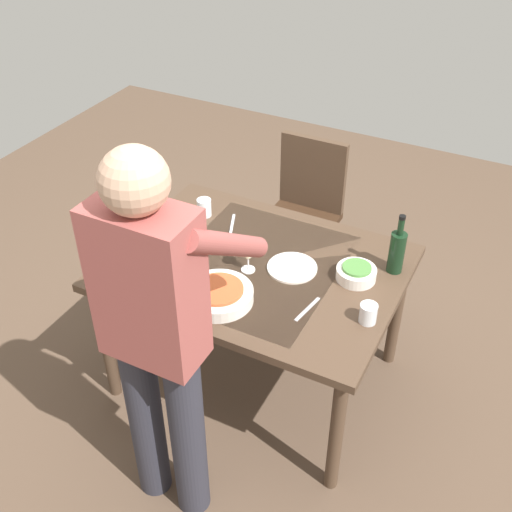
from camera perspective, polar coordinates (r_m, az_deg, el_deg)
ground_plane at (r=3.41m, az=-0.00°, el=-10.64°), size 6.00×6.00×0.00m
dining_table at (r=2.96m, az=-0.00°, el=-1.95°), size 1.32×1.00×0.74m
chair_near at (r=3.74m, az=4.43°, el=4.58°), size 0.40×0.40×0.91m
person_server at (r=2.28m, az=-8.91°, el=-6.62°), size 0.42×0.61×1.69m
wine_bottle at (r=2.88m, az=12.59°, el=0.46°), size 0.07×0.07×0.30m
wine_glass_left at (r=2.82m, az=-0.73°, el=0.39°), size 0.07×0.07×0.15m
water_cup_near_left at (r=2.63m, az=10.08°, el=-5.11°), size 0.07×0.07×0.09m
water_cup_near_right at (r=3.24m, az=-4.69°, el=4.38°), size 0.07×0.07×0.09m
water_cup_far_left at (r=2.97m, az=-11.21°, el=0.51°), size 0.08×0.08×0.11m
serving_bowl_pasta at (r=2.70m, az=-3.40°, el=-3.47°), size 0.30×0.30×0.07m
side_bowl_salad at (r=2.85m, az=9.03°, el=-1.49°), size 0.18×0.18×0.07m
dinner_plate_near at (r=3.08m, az=-7.37°, el=1.30°), size 0.23×0.23×0.01m
dinner_plate_far at (r=2.89m, az=3.28°, el=-1.07°), size 0.23×0.23×0.01m
table_knife at (r=3.17m, az=-2.18°, el=2.77°), size 0.09×0.19×0.00m
table_fork at (r=2.68m, az=4.65°, el=-4.80°), size 0.04×0.18×0.00m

